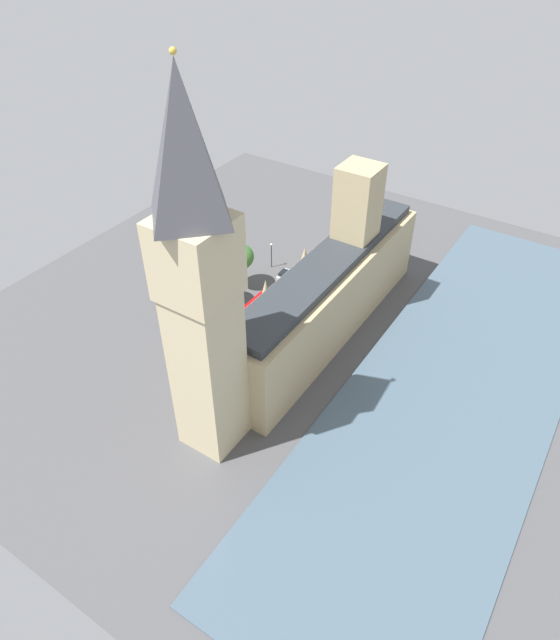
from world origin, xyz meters
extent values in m
plane|color=#4C4C4F|center=(0.00, 0.00, 0.00)|extent=(126.59, 126.59, 0.00)
cube|color=#475B6B|center=(-29.31, 0.00, 0.12)|extent=(33.69, 113.93, 0.25)
cube|color=tan|center=(-2.00, 0.00, 7.56)|extent=(10.79, 56.59, 15.13)
cube|color=tan|center=(-2.00, -10.19, 15.32)|extent=(7.10, 7.10, 30.65)
cube|color=#2D3338|center=(-2.00, 0.00, 15.93)|extent=(8.20, 54.32, 1.60)
cone|color=tan|center=(3.00, -25.46, 16.25)|extent=(1.20, 1.20, 2.24)
cone|color=tan|center=(3.00, -12.73, 16.20)|extent=(1.20, 1.20, 2.14)
cone|color=tan|center=(3.00, 0.00, 16.29)|extent=(1.20, 1.20, 2.32)
cone|color=tan|center=(3.00, 12.73, 16.45)|extent=(1.20, 1.20, 2.64)
cone|color=tan|center=(3.00, 25.46, 16.37)|extent=(1.20, 1.20, 2.48)
cube|color=#CCBA8E|center=(-0.25, 32.37, 14.12)|extent=(8.20, 8.20, 28.24)
cube|color=#CCBA8E|center=(-0.25, 32.37, 33.80)|extent=(9.02, 9.02, 11.12)
cylinder|color=silver|center=(4.40, 32.37, 33.80)|extent=(0.25, 6.23, 6.23)
torus|color=black|center=(4.40, 32.37, 33.80)|extent=(0.24, 6.47, 6.47)
cylinder|color=silver|center=(-0.25, 27.71, 33.80)|extent=(6.23, 0.25, 6.23)
torus|color=black|center=(-0.25, 27.71, 33.80)|extent=(6.47, 0.24, 6.47)
pyramid|color=#4C4C54|center=(-0.25, 32.37, 48.31)|extent=(9.02, 9.02, 17.89)
sphere|color=gold|center=(-0.25, 32.37, 57.66)|extent=(0.80, 0.80, 0.80)
cube|color=#B7B7BC|center=(14.60, -11.13, 0.72)|extent=(2.05, 4.43, 0.75)
cube|color=black|center=(14.58, -10.91, 1.42)|extent=(1.64, 2.51, 0.65)
cylinder|color=black|center=(15.49, -12.45, 0.34)|extent=(0.29, 0.70, 0.68)
cylinder|color=black|center=(13.89, -12.56, 0.34)|extent=(0.29, 0.70, 0.68)
cylinder|color=black|center=(15.31, -9.70, 0.34)|extent=(0.29, 0.70, 0.68)
cylinder|color=black|center=(13.71, -9.80, 0.34)|extent=(0.29, 0.70, 0.68)
cube|color=navy|center=(12.77, -3.48, 0.72)|extent=(2.11, 4.49, 0.75)
cube|color=black|center=(12.79, -3.70, 1.42)|extent=(1.68, 2.55, 0.65)
cylinder|color=black|center=(11.85, -2.15, 0.34)|extent=(0.30, 0.70, 0.68)
cylinder|color=black|center=(13.47, -2.03, 0.34)|extent=(0.30, 0.70, 0.68)
cylinder|color=black|center=(12.07, -4.94, 0.34)|extent=(0.30, 0.70, 0.68)
cylinder|color=black|center=(13.68, -4.82, 0.34)|extent=(0.30, 0.70, 0.68)
cube|color=#B20C0F|center=(11.02, 6.26, 2.65)|extent=(2.60, 10.52, 4.20)
cube|color=black|center=(11.02, 6.26, 2.73)|extent=(2.66, 10.12, 0.70)
cylinder|color=black|center=(9.91, 9.95, 0.55)|extent=(0.36, 1.10, 1.10)
cylinder|color=black|center=(12.21, 9.93, 0.55)|extent=(0.36, 1.10, 1.10)
cylinder|color=black|center=(9.84, 2.60, 0.55)|extent=(0.36, 1.10, 1.10)
cylinder|color=black|center=(12.14, 2.58, 0.55)|extent=(0.36, 1.10, 1.10)
cylinder|color=#336B60|center=(6.59, 18.56, 0.67)|extent=(0.47, 0.47, 1.35)
sphere|color=#8C6647|center=(6.59, 18.56, 1.48)|extent=(0.26, 0.26, 0.26)
cube|color=maroon|center=(6.58, 18.28, 0.74)|extent=(0.31, 0.11, 0.24)
cylinder|color=brown|center=(20.74, -3.10, 2.67)|extent=(0.56, 0.56, 5.33)
ellipsoid|color=#387533|center=(20.74, -3.10, 7.71)|extent=(6.35, 6.35, 5.39)
cylinder|color=brown|center=(20.65, 4.40, 2.69)|extent=(0.56, 0.56, 5.37)
ellipsoid|color=#2D6628|center=(20.65, 4.40, 7.55)|extent=(5.82, 5.82, 4.95)
cylinder|color=black|center=(19.37, -13.23, 2.84)|extent=(0.18, 0.18, 5.67)
sphere|color=#F2EAC6|center=(19.37, -13.23, 5.95)|extent=(0.56, 0.56, 0.56)
camera|label=1|loc=(-41.38, 76.16, 71.76)|focal=31.64mm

